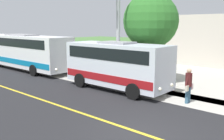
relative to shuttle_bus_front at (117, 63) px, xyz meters
The scene contains 9 objects.
ground_plane 6.85m from the shuttle_bus_front, 48.02° to the left, with size 120.00×120.00×0.00m, color #477238.
road_surface 6.85m from the shuttle_bus_front, 48.02° to the left, with size 8.00×100.00×0.01m, color black.
sidewalk 5.26m from the shuttle_bus_front, 98.60° to the left, with size 2.40×100.00×0.01m, color #B2ADA3.
road_centre_line 6.85m from the shuttle_bus_front, 48.02° to the left, with size 0.16×100.00×0.00m, color gold.
shuttle_bus_front is the anchor object (origin of this frame).
transit_bus_rear 11.31m from the shuttle_bus_front, 90.25° to the right, with size 2.65×11.98×3.17m.
pedestrian_waiting 4.66m from the shuttle_bus_front, 92.79° to the left, with size 0.72×0.34×1.81m.
street_light_pole 2.49m from the shuttle_bus_front, 138.50° to the right, with size 1.97×0.24×7.32m.
tree_curbside 3.96m from the shuttle_bus_front, behind, with size 3.74×3.74×6.13m.
Camera 1 is at (7.33, 4.99, 3.96)m, focal length 40.43 mm.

